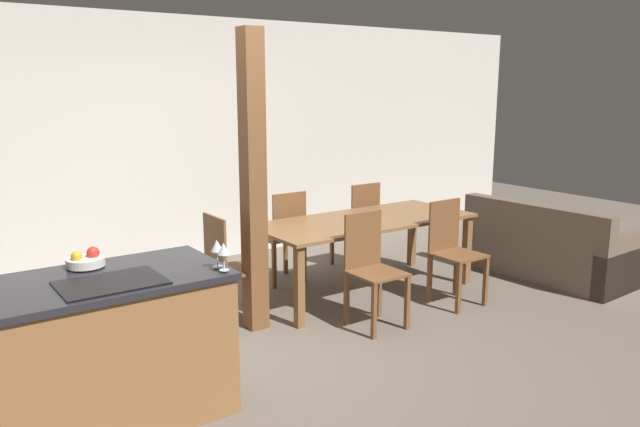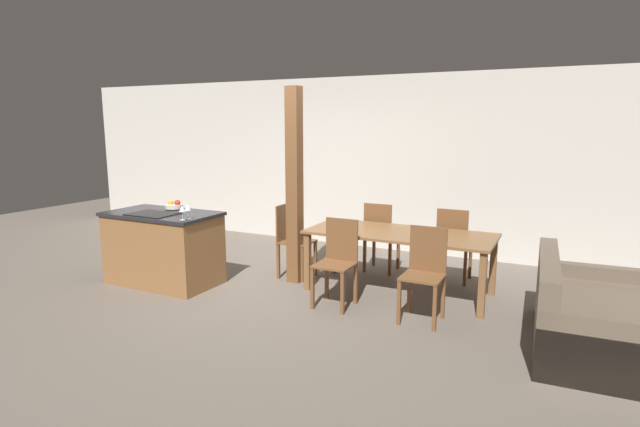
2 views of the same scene
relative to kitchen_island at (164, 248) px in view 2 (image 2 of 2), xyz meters
name	(u,v)px [view 2 (image 2 of 2)]	position (x,y,z in m)	size (l,w,h in m)	color
ground_plane	(268,290)	(1.30, 0.34, -0.45)	(16.00, 16.00, 0.00)	#665B51
wall_back	(353,163)	(1.30, 2.92, 0.90)	(11.20, 0.08, 2.70)	silver
kitchen_island	(164,248)	(0.00, 0.00, 0.00)	(1.38, 0.78, 0.91)	olive
fruit_bowl	(174,206)	(-0.03, 0.25, 0.49)	(0.23, 0.23, 0.11)	silver
wine_glass_near	(182,209)	(0.61, -0.31, 0.58)	(0.07, 0.07, 0.17)	silver
wine_glass_middle	(187,208)	(0.61, -0.23, 0.58)	(0.07, 0.07, 0.17)	silver
dining_table	(400,239)	(2.73, 0.97, 0.19)	(2.14, 0.92, 0.73)	brown
dining_chair_near_left	(337,260)	(2.24, 0.28, 0.05)	(0.40, 0.40, 0.94)	brown
dining_chair_near_right	(424,272)	(3.21, 0.28, 0.05)	(0.40, 0.40, 0.94)	brown
dining_chair_far_left	(380,236)	(2.24, 1.65, 0.05)	(0.40, 0.40, 0.94)	brown
dining_chair_far_right	(453,243)	(3.21, 1.65, 0.05)	(0.40, 0.40, 0.94)	brown
dining_chair_head_end	(292,239)	(1.28, 0.97, 0.05)	(0.40, 0.40, 0.94)	brown
couch	(590,320)	(4.69, 0.25, -0.18)	(1.04, 1.68, 0.80)	brown
timber_post	(294,187)	(1.43, 0.78, 0.75)	(0.16, 0.16, 2.41)	brown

